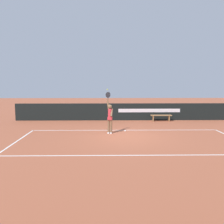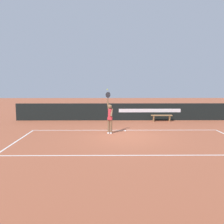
# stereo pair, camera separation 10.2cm
# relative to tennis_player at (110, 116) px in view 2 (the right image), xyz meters

# --- Properties ---
(ground_plane) EXTENTS (60.00, 60.00, 0.00)m
(ground_plane) POSITION_rel_tennis_player_xyz_m (0.94, -0.78, -1.01)
(ground_plane) COLOR #A45437
(court_lines) EXTENTS (11.48, 5.31, 0.00)m
(court_lines) POSITION_rel_tennis_player_xyz_m (0.94, -1.67, -1.01)
(court_lines) COLOR white
(court_lines) RESTS_ON ground
(back_wall) EXTENTS (16.33, 0.20, 1.31)m
(back_wall) POSITION_rel_tennis_player_xyz_m (0.94, 4.82, -0.35)
(back_wall) COLOR black
(back_wall) RESTS_ON ground
(tennis_player) EXTENTS (0.44, 0.40, 2.43)m
(tennis_player) POSITION_rel_tennis_player_xyz_m (0.00, 0.00, 0.00)
(tennis_player) COLOR brown
(tennis_player) RESTS_ON ground
(tennis_ball) EXTENTS (0.07, 0.07, 0.07)m
(tennis_ball) POSITION_rel_tennis_player_xyz_m (-0.14, -0.15, 1.55)
(tennis_ball) COLOR #C5D92F
(courtside_bench_near) EXTENTS (1.58, 0.37, 0.48)m
(courtside_bench_near) POSITION_rel_tennis_player_xyz_m (3.91, 4.26, -0.64)
(courtside_bench_near) COLOR olive
(courtside_bench_near) RESTS_ON ground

